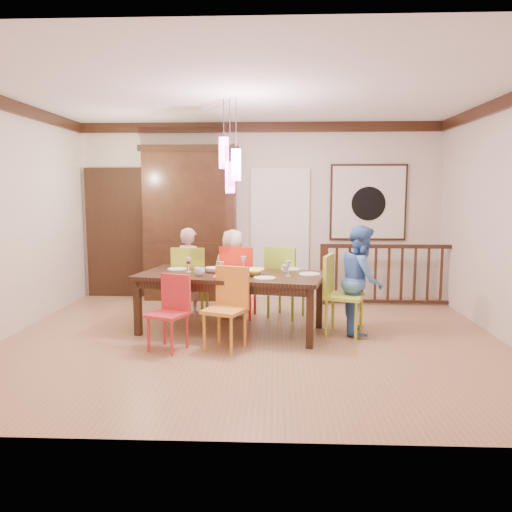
{
  "coord_description": "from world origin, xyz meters",
  "views": [
    {
      "loc": [
        0.3,
        -5.86,
        1.78
      ],
      "look_at": [
        0.03,
        0.45,
        0.96
      ],
      "focal_mm": 35.0,
      "sensor_mm": 36.0,
      "label": 1
    }
  ],
  "objects_px": {
    "dining_table": "(231,280)",
    "person_far_mid": "(233,273)",
    "chair_far_left": "(191,277)",
    "chair_end_right": "(345,289)",
    "china_hutch": "(191,223)",
    "person_far_left": "(190,271)",
    "person_end_right": "(361,279)",
    "balustrade": "(389,273)"
  },
  "relations": [
    {
      "from": "dining_table",
      "to": "person_far_mid",
      "type": "bearing_deg",
      "value": 104.8
    },
    {
      "from": "chair_far_left",
      "to": "chair_end_right",
      "type": "distance_m",
      "value": 2.18
    },
    {
      "from": "china_hutch",
      "to": "person_far_left",
      "type": "relative_size",
      "value": 1.99
    },
    {
      "from": "chair_end_right",
      "to": "person_end_right",
      "type": "xyz_separation_m",
      "value": [
        0.22,
        0.1,
        0.11
      ]
    },
    {
      "from": "dining_table",
      "to": "person_far_left",
      "type": "height_order",
      "value": "person_far_left"
    },
    {
      "from": "dining_table",
      "to": "chair_far_left",
      "type": "relative_size",
      "value": 2.42
    },
    {
      "from": "chair_end_right",
      "to": "person_far_left",
      "type": "xyz_separation_m",
      "value": [
        -2.1,
        0.96,
        0.06
      ]
    },
    {
      "from": "person_far_left",
      "to": "person_far_mid",
      "type": "relative_size",
      "value": 1.01
    },
    {
      "from": "dining_table",
      "to": "balustrade",
      "type": "xyz_separation_m",
      "value": [
        2.34,
        1.62,
        -0.17
      ]
    },
    {
      "from": "china_hutch",
      "to": "person_end_right",
      "type": "xyz_separation_m",
      "value": [
        2.49,
        -1.94,
        -0.58
      ]
    },
    {
      "from": "china_hutch",
      "to": "person_far_mid",
      "type": "xyz_separation_m",
      "value": [
        0.8,
        -1.17,
        -0.63
      ]
    },
    {
      "from": "person_far_left",
      "to": "person_far_mid",
      "type": "height_order",
      "value": "person_far_left"
    },
    {
      "from": "person_far_left",
      "to": "person_far_mid",
      "type": "bearing_deg",
      "value": -156.75
    },
    {
      "from": "person_end_right",
      "to": "chair_end_right",
      "type": "bearing_deg",
      "value": 121.16
    },
    {
      "from": "balustrade",
      "to": "person_end_right",
      "type": "height_order",
      "value": "person_end_right"
    },
    {
      "from": "dining_table",
      "to": "person_end_right",
      "type": "bearing_deg",
      "value": 12.72
    },
    {
      "from": "chair_far_left",
      "to": "person_end_right",
      "type": "distance_m",
      "value": 2.36
    },
    {
      "from": "chair_end_right",
      "to": "person_far_mid",
      "type": "height_order",
      "value": "person_far_mid"
    },
    {
      "from": "chair_end_right",
      "to": "person_far_left",
      "type": "distance_m",
      "value": 2.31
    },
    {
      "from": "person_far_mid",
      "to": "chair_far_left",
      "type": "bearing_deg",
      "value": 11.27
    },
    {
      "from": "chair_end_right",
      "to": "person_far_mid",
      "type": "xyz_separation_m",
      "value": [
        -1.47,
        0.87,
        0.05
      ]
    },
    {
      "from": "person_far_left",
      "to": "person_far_mid",
      "type": "distance_m",
      "value": 0.64
    },
    {
      "from": "chair_end_right",
      "to": "dining_table",
      "type": "bearing_deg",
      "value": 106.16
    },
    {
      "from": "china_hutch",
      "to": "person_far_mid",
      "type": "bearing_deg",
      "value": -55.56
    },
    {
      "from": "chair_far_left",
      "to": "person_far_left",
      "type": "xyz_separation_m",
      "value": [
        -0.06,
        0.2,
        0.05
      ]
    },
    {
      "from": "person_far_left",
      "to": "balustrade",
      "type": "bearing_deg",
      "value": -135.31
    },
    {
      "from": "chair_far_left",
      "to": "balustrade",
      "type": "distance_m",
      "value": 3.11
    },
    {
      "from": "dining_table",
      "to": "balustrade",
      "type": "relative_size",
      "value": 1.15
    },
    {
      "from": "china_hutch",
      "to": "person_far_mid",
      "type": "distance_m",
      "value": 1.55
    },
    {
      "from": "dining_table",
      "to": "person_far_left",
      "type": "xyz_separation_m",
      "value": [
        -0.68,
        0.88,
        -0.04
      ]
    },
    {
      "from": "china_hutch",
      "to": "balustrade",
      "type": "bearing_deg",
      "value": -6.21
    },
    {
      "from": "china_hutch",
      "to": "person_far_left",
      "type": "height_order",
      "value": "china_hutch"
    },
    {
      "from": "china_hutch",
      "to": "person_end_right",
      "type": "bearing_deg",
      "value": -37.88
    },
    {
      "from": "chair_end_right",
      "to": "chair_far_left",
      "type": "bearing_deg",
      "value": 88.76
    },
    {
      "from": "chair_far_left",
      "to": "person_far_left",
      "type": "height_order",
      "value": "person_far_left"
    },
    {
      "from": "dining_table",
      "to": "chair_end_right",
      "type": "xyz_separation_m",
      "value": [
        1.42,
        -0.07,
        -0.1
      ]
    },
    {
      "from": "person_far_left",
      "to": "person_end_right",
      "type": "xyz_separation_m",
      "value": [
        2.32,
        -0.86,
        0.05
      ]
    },
    {
      "from": "balustrade",
      "to": "person_far_mid",
      "type": "bearing_deg",
      "value": -159.89
    },
    {
      "from": "dining_table",
      "to": "person_end_right",
      "type": "distance_m",
      "value": 1.64
    },
    {
      "from": "chair_far_left",
      "to": "person_end_right",
      "type": "relative_size",
      "value": 0.75
    },
    {
      "from": "chair_far_left",
      "to": "chair_end_right",
      "type": "height_order",
      "value": "chair_far_left"
    },
    {
      "from": "person_end_right",
      "to": "person_far_mid",
      "type": "bearing_deg",
      "value": 71.98
    }
  ]
}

